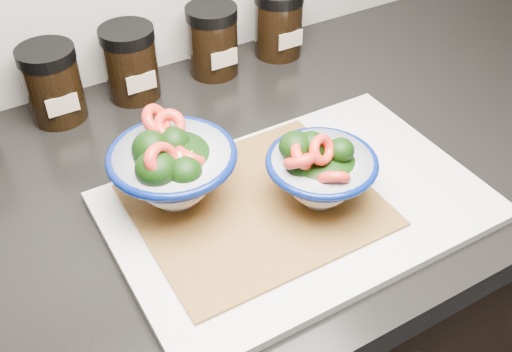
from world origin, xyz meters
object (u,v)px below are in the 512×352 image
cutting_board (298,206)px  bowl_right (319,171)px  spice_jar_d (213,40)px  bowl_left (172,167)px  spice_jar_c (131,63)px  spice_jar_b (53,84)px  spice_jar_e (278,23)px

cutting_board → bowl_right: bowl_right is taller
cutting_board → bowl_right: bearing=-20.5°
spice_jar_d → bowl_left: bearing=-125.4°
bowl_right → spice_jar_c: (-0.10, 0.35, -0.00)m
spice_jar_c → spice_jar_b: bearing=180.0°
bowl_left → spice_jar_c: 0.27m
spice_jar_c → bowl_right: bearing=-74.1°
cutting_board → spice_jar_e: spice_jar_e is taller
spice_jar_b → spice_jar_d: bearing=0.0°
spice_jar_b → spice_jar_d: same height
spice_jar_e → spice_jar_d: bearing=180.0°
spice_jar_c → bowl_left: bearing=-100.6°
bowl_left → spice_jar_b: size_ratio=1.36×
spice_jar_e → spice_jar_c: bearing=180.0°
cutting_board → spice_jar_b: spice_jar_b is taller
bowl_right → spice_jar_b: size_ratio=1.18×
cutting_board → spice_jar_c: bearing=102.8°
spice_jar_b → spice_jar_c: bearing=0.0°
bowl_left → spice_jar_c: bowl_left is taller
spice_jar_b → bowl_right: bearing=-58.2°
spice_jar_b → spice_jar_c: (0.12, 0.00, 0.00)m
bowl_left → spice_jar_b: bowl_left is taller
bowl_left → spice_jar_e: size_ratio=1.36×
bowl_left → bowl_right: bowl_left is taller
cutting_board → bowl_left: size_ratio=2.93×
spice_jar_b → spice_jar_e: bearing=0.0°
spice_jar_d → spice_jar_e: size_ratio=1.00×
bowl_right → spice_jar_c: size_ratio=1.18×
bowl_right → spice_jar_b: (-0.22, 0.35, -0.00)m
cutting_board → bowl_left: (-0.13, 0.08, 0.06)m
bowl_right → spice_jar_e: (0.16, 0.35, -0.00)m
bowl_left → spice_jar_d: bowl_left is taller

